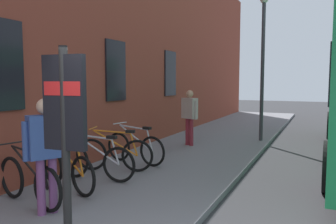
# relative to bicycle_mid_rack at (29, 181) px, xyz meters

# --- Properties ---
(ground) EXTENTS (60.00, 60.00, 0.00)m
(ground) POSITION_rel_bicycle_mid_rack_xyz_m (4.22, -3.69, -0.51)
(ground) COLOR #2D2D30
(sidewalk_pavement) EXTENTS (24.00, 3.50, 0.12)m
(sidewalk_pavement) POSITION_rel_bicycle_mid_rack_xyz_m (6.22, -0.94, -0.45)
(sidewalk_pavement) COLOR slate
(sidewalk_pavement) RESTS_ON ground
(station_facade) EXTENTS (22.00, 0.65, 7.21)m
(station_facade) POSITION_rel_bicycle_mid_rack_xyz_m (7.21, 1.11, 3.09)
(station_facade) COLOR brown
(station_facade) RESTS_ON ground
(bicycle_mid_rack) EXTENTS (0.55, 1.74, 0.97)m
(bicycle_mid_rack) POSITION_rel_bicycle_mid_rack_xyz_m (0.00, 0.00, 0.00)
(bicycle_mid_rack) COLOR black
(bicycle_mid_rack) RESTS_ON sidewalk_pavement
(bicycle_by_door) EXTENTS (0.68, 1.70, 0.97)m
(bicycle_by_door) POSITION_rel_bicycle_mid_rack_xyz_m (0.82, -0.06, 0.00)
(bicycle_by_door) COLOR black
(bicycle_by_door) RESTS_ON sidewalk_pavement
(bicycle_far_end) EXTENTS (0.48, 1.77, 0.97)m
(bicycle_far_end) POSITION_rel_bicycle_mid_rack_xyz_m (1.57, -0.14, 0.00)
(bicycle_far_end) COLOR black
(bicycle_far_end) RESTS_ON sidewalk_pavement
(bicycle_end_of_row) EXTENTS (0.68, 1.70, 0.97)m
(bicycle_end_of_row) POSITION_rel_bicycle_mid_rack_xyz_m (2.30, -0.09, 0.00)
(bicycle_end_of_row) COLOR black
(bicycle_end_of_row) RESTS_ON sidewalk_pavement
(bicycle_beside_lamp) EXTENTS (0.48, 1.76, 0.97)m
(bicycle_beside_lamp) POSITION_rel_bicycle_mid_rack_xyz_m (3.09, -0.16, 0.00)
(bicycle_beside_lamp) COLOR black
(bicycle_beside_lamp) RESTS_ON sidewalk_pavement
(transit_info_sign) EXTENTS (0.13, 0.55, 2.40)m
(transit_info_sign) POSITION_rel_bicycle_mid_rack_xyz_m (-0.85, -1.56, 1.21)
(transit_info_sign) COLOR black
(transit_info_sign) RESTS_ON sidewalk_pavement
(pedestrian_by_facade) EXTENTS (0.43, 0.61, 1.72)m
(pedestrian_by_facade) POSITION_rel_bicycle_mid_rack_xyz_m (5.84, -0.50, 0.66)
(pedestrian_by_facade) COLOR maroon
(pedestrian_by_facade) RESTS_ON sidewalk_pavement
(pedestrian_near_bus) EXTENTS (0.60, 0.45, 1.74)m
(pedestrian_near_bus) POSITION_rel_bicycle_mid_rack_xyz_m (-0.15, -0.54, 0.68)
(pedestrian_near_bus) COLOR #723F72
(pedestrian_near_bus) RESTS_ON sidewalk_pavement
(street_lamp) EXTENTS (0.28, 0.28, 4.82)m
(street_lamp) POSITION_rel_bicycle_mid_rack_xyz_m (7.65, -2.39, 2.49)
(street_lamp) COLOR #333338
(street_lamp) RESTS_ON sidewalk_pavement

